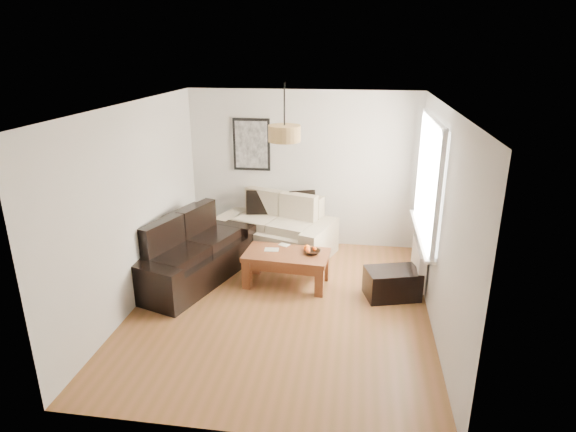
# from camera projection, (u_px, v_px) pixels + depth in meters

# --- Properties ---
(floor) EXTENTS (4.50, 4.50, 0.00)m
(floor) POSITION_uv_depth(u_px,v_px,m) (281.00, 306.00, 6.37)
(floor) COLOR brown
(floor) RESTS_ON ground
(ceiling) EXTENTS (3.80, 4.50, 0.00)m
(ceiling) POSITION_uv_depth(u_px,v_px,m) (280.00, 106.00, 5.51)
(ceiling) COLOR white
(ceiling) RESTS_ON floor
(wall_back) EXTENTS (3.80, 0.04, 2.60)m
(wall_back) POSITION_uv_depth(u_px,v_px,m) (302.00, 169.00, 8.04)
(wall_back) COLOR silver
(wall_back) RESTS_ON floor
(wall_front) EXTENTS (3.80, 0.04, 2.60)m
(wall_front) POSITION_uv_depth(u_px,v_px,m) (236.00, 304.00, 3.84)
(wall_front) COLOR silver
(wall_front) RESTS_ON floor
(wall_left) EXTENTS (0.04, 4.50, 2.60)m
(wall_left) POSITION_uv_depth(u_px,v_px,m) (135.00, 206.00, 6.20)
(wall_left) COLOR silver
(wall_left) RESTS_ON floor
(wall_right) EXTENTS (0.04, 4.50, 2.60)m
(wall_right) POSITION_uv_depth(u_px,v_px,m) (440.00, 221.00, 5.68)
(wall_right) COLOR silver
(wall_right) RESTS_ON floor
(window_bay) EXTENTS (0.14, 1.90, 1.60)m
(window_bay) POSITION_uv_depth(u_px,v_px,m) (430.00, 178.00, 6.33)
(window_bay) COLOR white
(window_bay) RESTS_ON wall_right
(radiator) EXTENTS (0.10, 0.90, 0.52)m
(radiator) POSITION_uv_depth(u_px,v_px,m) (419.00, 263.00, 6.74)
(radiator) COLOR white
(radiator) RESTS_ON wall_right
(poster) EXTENTS (0.62, 0.04, 0.87)m
(poster) POSITION_uv_depth(u_px,v_px,m) (252.00, 145.00, 8.00)
(poster) COLOR black
(poster) RESTS_ON wall_back
(pendant_shade) EXTENTS (0.40, 0.40, 0.20)m
(pendant_shade) POSITION_uv_depth(u_px,v_px,m) (284.00, 133.00, 5.91)
(pendant_shade) COLOR tan
(pendant_shade) RESTS_ON ceiling
(loveseat_cream) EXTENTS (2.07, 1.55, 0.91)m
(loveseat_cream) POSITION_uv_depth(u_px,v_px,m) (276.00, 225.00, 7.93)
(loveseat_cream) COLOR beige
(loveseat_cream) RESTS_ON floor
(sofa_leather) EXTENTS (1.60, 2.27, 0.89)m
(sofa_leather) POSITION_uv_depth(u_px,v_px,m) (191.00, 250.00, 7.00)
(sofa_leather) COLOR black
(sofa_leather) RESTS_ON floor
(coffee_table) EXTENTS (1.23, 0.73, 0.48)m
(coffee_table) POSITION_uv_depth(u_px,v_px,m) (287.00, 268.00, 6.89)
(coffee_table) COLOR brown
(coffee_table) RESTS_ON floor
(ottoman) EXTENTS (0.80, 0.63, 0.40)m
(ottoman) POSITION_uv_depth(u_px,v_px,m) (392.00, 283.00, 6.54)
(ottoman) COLOR black
(ottoman) RESTS_ON floor
(cushion_left) EXTENTS (0.42, 0.18, 0.40)m
(cushion_left) POSITION_uv_depth(u_px,v_px,m) (258.00, 202.00, 8.08)
(cushion_left) COLOR black
(cushion_left) RESTS_ON loveseat_cream
(cushion_right) EXTENTS (0.45, 0.28, 0.43)m
(cushion_right) POSITION_uv_depth(u_px,v_px,m) (302.00, 204.00, 7.98)
(cushion_right) COLOR black
(cushion_right) RESTS_ON loveseat_cream
(fruit_bowl) EXTENTS (0.25, 0.25, 0.05)m
(fruit_bowl) POSITION_uv_depth(u_px,v_px,m) (313.00, 252.00, 6.77)
(fruit_bowl) COLOR black
(fruit_bowl) RESTS_ON coffee_table
(orange_a) EXTENTS (0.08, 0.08, 0.08)m
(orange_a) POSITION_uv_depth(u_px,v_px,m) (307.00, 251.00, 6.79)
(orange_a) COLOR #E34D13
(orange_a) RESTS_ON fruit_bowl
(orange_b) EXTENTS (0.07, 0.07, 0.06)m
(orange_b) POSITION_uv_depth(u_px,v_px,m) (315.00, 249.00, 6.84)
(orange_b) COLOR #F85D14
(orange_b) RESTS_ON fruit_bowl
(orange_c) EXTENTS (0.11, 0.11, 0.10)m
(orange_c) POSITION_uv_depth(u_px,v_px,m) (307.00, 248.00, 6.87)
(orange_c) COLOR orange
(orange_c) RESTS_ON fruit_bowl
(papers) EXTENTS (0.21, 0.16, 0.01)m
(papers) POSITION_uv_depth(u_px,v_px,m) (272.00, 250.00, 6.91)
(papers) COLOR beige
(papers) RESTS_ON coffee_table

